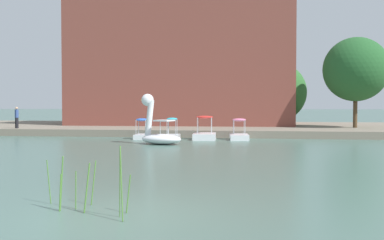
# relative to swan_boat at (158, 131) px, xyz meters

# --- Properties ---
(ground_plane) EXTENTS (640.75, 640.75, 0.00)m
(ground_plane) POSITION_rel_swan_boat_xyz_m (2.97, -16.68, -0.80)
(ground_plane) COLOR #47665B
(shore_bank_far) EXTENTS (142.97, 18.33, 0.53)m
(shore_bank_far) POSITION_rel_swan_boat_xyz_m (2.97, 14.59, -0.54)
(shore_bank_far) COLOR slate
(shore_bank_far) RESTS_ON ground_plane
(swan_boat) EXTENTS (2.91, 2.18, 3.03)m
(swan_boat) POSITION_rel_swan_boat_xyz_m (0.00, 0.00, 0.00)
(swan_boat) COLOR white
(swan_boat) RESTS_ON ground_plane
(pedal_boat_pink) EXTENTS (1.41, 2.17, 1.45)m
(pedal_boat_pink) POSITION_rel_swan_boat_xyz_m (4.68, 4.16, -0.39)
(pedal_boat_pink) COLOR white
(pedal_boat_pink) RESTS_ON ground_plane
(pedal_boat_red) EXTENTS (1.67, 2.46, 1.63)m
(pedal_boat_red) POSITION_rel_swan_boat_xyz_m (2.35, 4.00, -0.38)
(pedal_boat_red) COLOR white
(pedal_boat_red) RESTS_ON ground_plane
(pedal_boat_cyan) EXTENTS (1.05, 1.77, 1.49)m
(pedal_boat_cyan) POSITION_rel_swan_boat_xyz_m (0.04, 4.28, -0.38)
(pedal_boat_cyan) COLOR white
(pedal_boat_cyan) RESTS_ON ground_plane
(pedal_boat_blue) EXTENTS (0.98, 1.78, 1.45)m
(pedal_boat_blue) POSITION_rel_swan_boat_xyz_m (-2.00, 3.87, -0.33)
(pedal_boat_blue) COLOR white
(pedal_boat_blue) RESTS_ON ground_plane
(tree_broadleaf_left) EXTENTS (6.60, 6.77, 7.29)m
(tree_broadleaf_left) POSITION_rel_swan_boat_xyz_m (13.80, 11.30, 4.44)
(tree_broadleaf_left) COLOR #4C3823
(tree_broadleaf_left) RESTS_ON shore_bank_far
(tree_willow_near_path) EXTENTS (7.84, 7.78, 5.78)m
(tree_willow_near_path) POSITION_rel_swan_boat_xyz_m (7.51, 14.97, 2.74)
(tree_willow_near_path) COLOR #4C3823
(tree_willow_near_path) RESTS_ON shore_bank_far
(person_on_path) EXTENTS (0.29, 0.28, 1.69)m
(person_on_path) POSITION_rel_swan_boat_xyz_m (-12.83, 6.53, 0.62)
(person_on_path) COLOR black
(person_on_path) RESTS_ON shore_bank_far
(apartment_block) EXTENTS (20.63, 13.56, 11.68)m
(apartment_block) POSITION_rel_swan_boat_xyz_m (-1.17, 18.24, 5.57)
(apartment_block) COLOR brown
(apartment_block) RESTS_ON shore_bank_far
(reed_clump_foreground) EXTENTS (2.25, 1.39, 1.49)m
(reed_clump_foreground) POSITION_rel_swan_boat_xyz_m (2.14, -16.56, -0.25)
(reed_clump_foreground) COLOR #4C7F33
(reed_clump_foreground) RESTS_ON ground_plane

